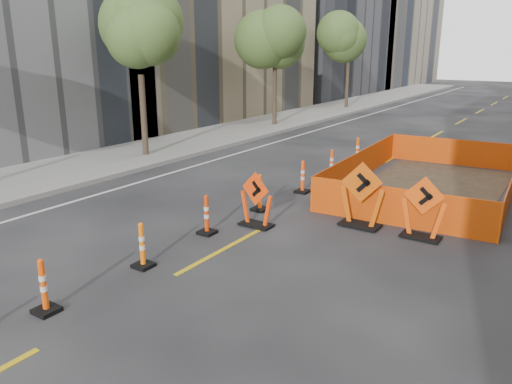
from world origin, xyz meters
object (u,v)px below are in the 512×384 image
Objects in this scene: channelizer_7 at (332,163)px; chevron_sign_center at (362,195)px; channelizer_5 at (260,192)px; channelizer_6 at (303,177)px; channelizer_4 at (207,214)px; chevron_sign_left at (256,199)px; chevron_sign_right at (423,208)px; channelizer_3 at (142,245)px; channelizer_8 at (358,151)px; channelizer_2 at (43,286)px.

chevron_sign_center is at bearing -56.50° from channelizer_7.
chevron_sign_center is at bearing 6.06° from channelizer_5.
channelizer_4 is at bearing -92.96° from channelizer_6.
channelizer_7 is (-0.06, 2.20, -0.01)m from channelizer_6.
chevron_sign_right reaches higher than chevron_sign_left.
channelizer_5 is at bearing 127.59° from chevron_sign_left.
channelizer_6 is at bearing 87.04° from channelizer_4.
chevron_sign_left is at bearing 57.76° from channelizer_4.
channelizer_3 is at bearing -91.36° from chevron_sign_left.
chevron_sign_left is (0.53, -5.49, 0.21)m from channelizer_7.
channelizer_4 is at bearing -113.54° from chevron_sign_left.
chevron_sign_center is (2.77, 4.69, 0.35)m from channelizer_3.
channelizer_5 is 0.95× the size of channelizer_8.
channelizer_5 reaches higher than channelizer_3.
channelizer_8 is (0.09, 10.99, 0.06)m from channelizer_3.
channelizer_8 reaches higher than channelizer_5.
channelizer_6 is at bearing 88.98° from channelizer_3.
chevron_sign_right is (4.18, -6.27, 0.21)m from channelizer_8.
channelizer_4 is at bearing -91.44° from channelizer_7.
chevron_sign_center is at bearing 41.23° from chevron_sign_left.
channelizer_8 is at bearing 89.37° from chevron_sign_center.
chevron_sign_left is 0.93× the size of chevron_sign_right.
channelizer_2 is 0.90× the size of channelizer_8.
channelizer_2 is 10.99m from channelizer_7.
channelizer_5 reaches higher than channelizer_4.
channelizer_2 is 5.54m from chevron_sign_left.
channelizer_4 is (-0.11, 2.20, 0.01)m from channelizer_3.
channelizer_2 is at bearing -90.58° from channelizer_8.
chevron_sign_right is (4.38, 2.53, 0.26)m from channelizer_4.
channelizer_4 is 3.83m from chevron_sign_center.
chevron_sign_left is 0.84× the size of chevron_sign_center.
channelizer_5 is 0.74× the size of chevron_sign_left.
channelizer_7 is at bearing 89.48° from channelizer_2.
channelizer_3 is at bearing -90.47° from channelizer_8.
channelizer_5 is at bearing -93.60° from channelizer_6.
channelizer_2 is 13.19m from channelizer_8.
chevron_sign_left is at bearing -171.14° from chevron_sign_center.
channelizer_5 is 0.69× the size of chevron_sign_right.
channelizer_5 is (0.09, 2.20, 0.03)m from channelizer_4.
channelizer_7 reaches higher than channelizer_2.
channelizer_4 is 0.99× the size of channelizer_7.
chevron_sign_center is at bearing 59.45° from channelizer_3.
channelizer_4 is 0.94× the size of channelizer_5.
chevron_sign_center is 1.50m from chevron_sign_right.
channelizer_8 is 6.85m from chevron_sign_center.
chevron_sign_left is at bearing -84.50° from channelizer_7.
chevron_sign_center is at bearing -66.95° from channelizer_8.
channelizer_2 is 0.65× the size of chevron_sign_right.
channelizer_3 is 4.40m from channelizer_5.
chevron_sign_right is at bearing 4.37° from channelizer_5.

